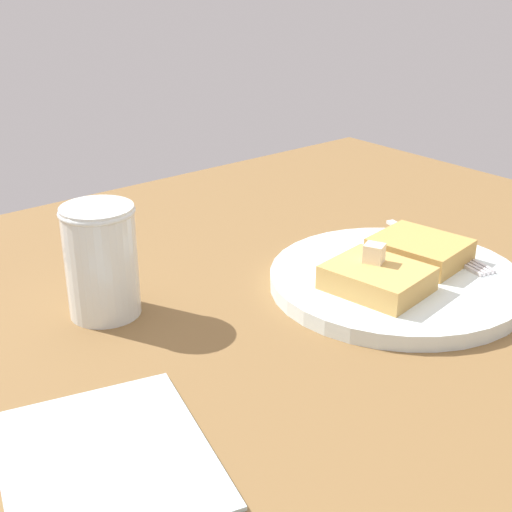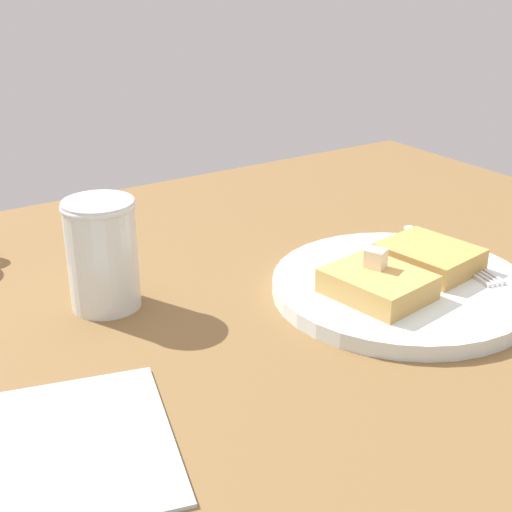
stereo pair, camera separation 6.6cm
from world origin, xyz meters
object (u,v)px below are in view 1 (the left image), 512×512
(plate, at_px, (396,279))
(syrup_jar, at_px, (102,265))
(fork, at_px, (441,249))
(napkin, at_px, (106,459))

(plate, height_order, syrup_jar, syrup_jar)
(fork, xyz_separation_m, napkin, (-0.43, -0.06, -0.02))
(fork, height_order, napkin, fork)
(plate, xyz_separation_m, syrup_jar, (-0.25, 0.13, 0.04))
(plate, xyz_separation_m, fork, (0.08, 0.01, 0.01))
(fork, relative_size, napkin, 1.01)
(syrup_jar, bearing_deg, fork, -20.95)
(syrup_jar, bearing_deg, plate, -28.48)
(syrup_jar, relative_size, napkin, 0.65)
(plate, bearing_deg, napkin, -171.73)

